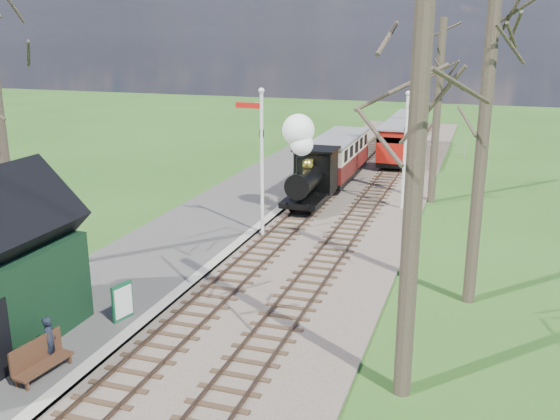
# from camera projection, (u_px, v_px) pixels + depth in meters

# --- Properties ---
(distant_hills) EXTENTS (114.40, 48.00, 22.02)m
(distant_hills) POSITION_uv_depth(u_px,v_px,m) (419.00, 245.00, 74.22)
(distant_hills) COLOR #385B23
(distant_hills) RESTS_ON ground
(ballast_bed) EXTENTS (8.00, 60.00, 0.10)m
(ballast_bed) POSITION_uv_depth(u_px,v_px,m) (341.00, 204.00, 31.13)
(ballast_bed) COLOR brown
(ballast_bed) RESTS_ON ground
(track_near) EXTENTS (1.60, 60.00, 0.15)m
(track_near) POSITION_uv_depth(u_px,v_px,m) (316.00, 201.00, 31.52)
(track_near) COLOR brown
(track_near) RESTS_ON ground
(track_far) EXTENTS (1.60, 60.00, 0.15)m
(track_far) POSITION_uv_depth(u_px,v_px,m) (367.00, 205.00, 30.72)
(track_far) COLOR brown
(track_far) RESTS_ON ground
(platform) EXTENTS (5.00, 44.00, 0.20)m
(platform) POSITION_uv_depth(u_px,v_px,m) (181.00, 243.00, 25.29)
(platform) COLOR #474442
(platform) RESTS_ON ground
(coping_strip) EXTENTS (0.40, 44.00, 0.21)m
(coping_strip) POSITION_uv_depth(u_px,v_px,m) (233.00, 249.00, 24.59)
(coping_strip) COLOR #B2AD9E
(coping_strip) RESTS_ON ground
(semaphore_near) EXTENTS (1.22, 0.24, 6.22)m
(semaphore_near) POSITION_uv_depth(u_px,v_px,m) (260.00, 152.00, 25.31)
(semaphore_near) COLOR silver
(semaphore_near) RESTS_ON ground
(semaphore_far) EXTENTS (1.22, 0.24, 5.72)m
(semaphore_far) POSITION_uv_depth(u_px,v_px,m) (407.00, 142.00, 29.28)
(semaphore_far) COLOR silver
(semaphore_far) RESTS_ON ground
(bare_trees) EXTENTS (15.51, 22.39, 12.00)m
(bare_trees) POSITION_uv_depth(u_px,v_px,m) (258.00, 139.00, 18.85)
(bare_trees) COLOR #382D23
(bare_trees) RESTS_ON ground
(fence_line) EXTENTS (12.60, 0.08, 1.00)m
(fence_line) POSITION_uv_depth(u_px,v_px,m) (372.00, 146.00, 44.06)
(fence_line) COLOR slate
(fence_line) RESTS_ON ground
(locomotive) EXTENTS (1.85, 4.33, 4.63)m
(locomotive) POSITION_uv_depth(u_px,v_px,m) (309.00, 167.00, 29.67)
(locomotive) COLOR black
(locomotive) RESTS_ON ground
(coach) EXTENTS (2.16, 7.41, 2.28)m
(coach) POSITION_uv_depth(u_px,v_px,m) (338.00, 156.00, 35.36)
(coach) COLOR black
(coach) RESTS_ON ground
(red_carriage_a) EXTENTS (2.08, 5.14, 2.18)m
(red_carriage_a) POSITION_uv_depth(u_px,v_px,m) (398.00, 143.00, 39.58)
(red_carriage_a) COLOR black
(red_carriage_a) RESTS_ON ground
(red_carriage_b) EXTENTS (2.08, 5.14, 2.18)m
(red_carriage_b) POSITION_uv_depth(u_px,v_px,m) (409.00, 131.00, 44.59)
(red_carriage_b) COLOR black
(red_carriage_b) RESTS_ON ground
(sign_board) EXTENTS (0.27, 0.76, 1.12)m
(sign_board) POSITION_uv_depth(u_px,v_px,m) (123.00, 302.00, 18.21)
(sign_board) COLOR #104E2B
(sign_board) RESTS_ON platform
(bench) EXTENTS (0.67, 1.65, 0.92)m
(bench) POSITION_uv_depth(u_px,v_px,m) (40.00, 358.00, 15.31)
(bench) COLOR #462919
(bench) RESTS_ON platform
(person) EXTENTS (0.43, 0.54, 1.28)m
(person) POSITION_uv_depth(u_px,v_px,m) (50.00, 340.00, 15.75)
(person) COLOR black
(person) RESTS_ON platform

